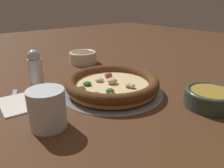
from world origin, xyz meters
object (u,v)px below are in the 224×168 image
Objects in this scene: pepper_shaker at (35,69)px; pizza at (112,84)px; pizza_tray at (112,91)px; fork at (13,103)px; drinking_cup at (47,109)px; bowl_near at (210,97)px; bowl_far at (83,57)px; napkin at (26,101)px.

pizza is at bearing 41.40° from pepper_shaker.
fork is (-0.11, -0.26, -0.00)m from pizza_tray.
drinking_cup reaches higher than pizza_tray.
bowl_near is at bearing 30.47° from pizza_tray.
pizza_tray is at bearing 87.94° from fork.
bowl_far is at bearing 141.68° from fork.
pepper_shaker is (-0.18, -0.16, 0.03)m from pizza.
pepper_shaker is (-0.42, -0.30, 0.04)m from bowl_near.
fork is 1.43× the size of pepper_shaker.
bowl_far is 0.68× the size of fork.
pepper_shaker reaches higher than napkin.
bowl_far is (-0.33, 0.11, 0.00)m from pizza.
pizza_tray is at bearing 41.46° from pepper_shaker.
drinking_cup is 0.25m from pepper_shaker.
pizza_tray is at bearing 104.42° from drinking_cup.
bowl_near is 0.53m from fork.
pepper_shaker is at bearing -138.60° from pizza.
pepper_shaker reaches higher than fork.
pizza_tray is at bearing -149.53° from bowl_near.
fork is (-0.35, -0.40, -0.02)m from bowl_near.
pizza is (0.00, -0.00, 0.02)m from pizza_tray.
drinking_cup is (0.06, -0.23, 0.02)m from pizza.
pizza_tray is 0.35m from bowl_far.
pepper_shaker is (-0.09, 0.07, 0.06)m from napkin.
pizza_tray reaches higher than fork.
bowl_near reaches higher than napkin.
fork is (-0.17, -0.03, -0.04)m from drinking_cup.
bowl_near is at bearing 30.52° from pizza.
pizza is 0.28m from bowl_near.
pizza is 3.19× the size of drinking_cup.
bowl_far reaches higher than pizza.
napkin is at bearing -112.24° from pizza_tray.
bowl_far is 0.97× the size of pepper_shaker.
pizza is at bearing -149.48° from bowl_near.
drinking_cup is at bearing -115.52° from bowl_near.
fork is (-0.01, -0.03, -0.00)m from napkin.
drinking_cup is at bearing -0.59° from napkin.
bowl_near is at bearing 64.48° from drinking_cup.
drinking_cup is 0.16m from napkin.
drinking_cup is at bearing -16.38° from pepper_shaker.
fork is at bearing -112.68° from pizza.
pepper_shaker reaches higher than bowl_near.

